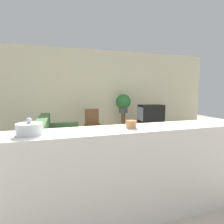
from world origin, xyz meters
name	(u,v)px	position (x,y,z in m)	size (l,w,h in m)	color
ground_plane	(118,188)	(0.00, 0.00, 0.00)	(14.00, 14.00, 0.00)	beige
wall_back	(84,92)	(0.00, 3.43, 1.35)	(9.00, 0.06, 2.70)	beige
couch	(58,146)	(-0.80, 1.33, 0.30)	(0.86, 1.86, 0.86)	#476B3D
tv_stand	(150,130)	(1.79, 2.29, 0.24)	(0.79, 0.44, 0.49)	brown
television	(151,113)	(1.79, 2.29, 0.74)	(0.69, 0.42, 0.50)	black
wooden_chair	(93,123)	(0.12, 2.54, 0.50)	(0.44, 0.44, 0.88)	brown
plant_stand	(123,124)	(1.16, 2.90, 0.35)	(0.13, 0.13, 0.71)	brown
potted_plant	(123,102)	(1.16, 2.90, 1.03)	(0.47, 0.47, 0.58)	#4C4C51
foreground_counter	(134,172)	(0.00, -0.56, 0.50)	(2.78, 0.44, 1.00)	white
decorative_bowl	(29,129)	(-1.02, -0.56, 1.05)	(0.22, 0.22, 0.15)	silver
candle_jar	(131,124)	(-0.05, -0.56, 1.03)	(0.11, 0.11, 0.08)	#C6844C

